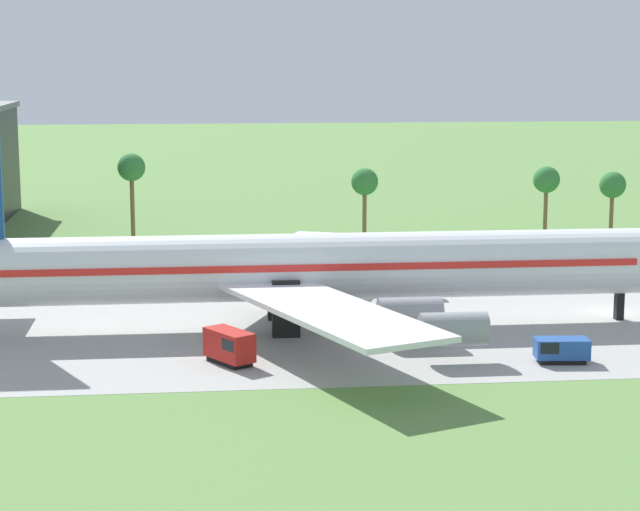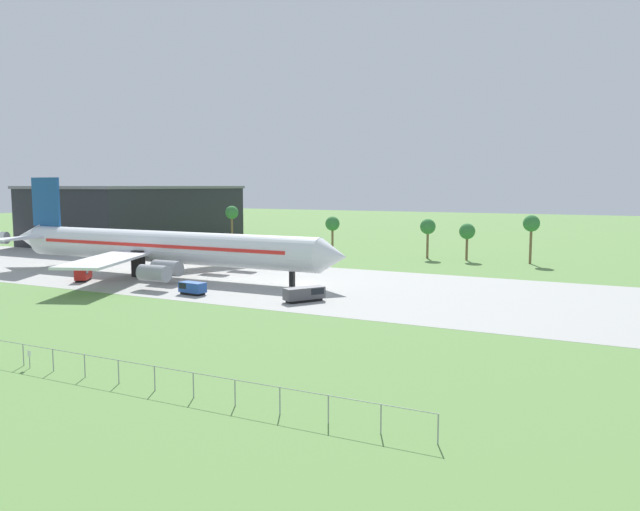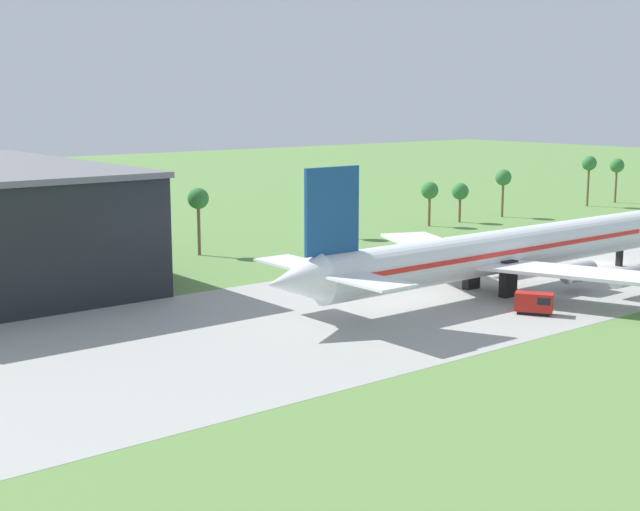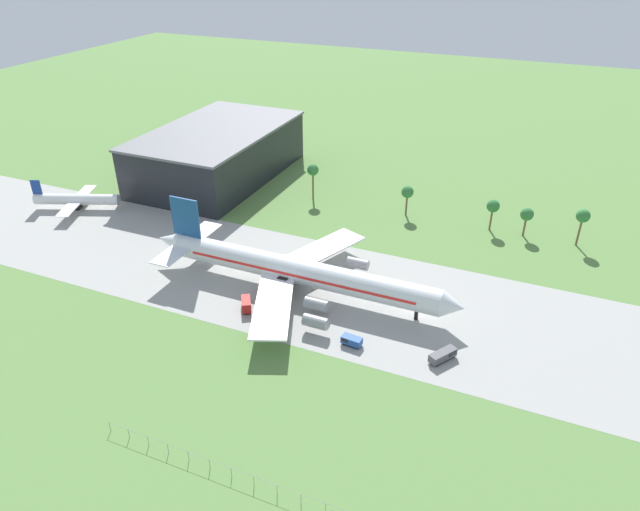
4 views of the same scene
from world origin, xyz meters
TOP-DOWN VIEW (x-y plane):
  - ground_plane at (0.00, 0.00)m, footprint 600.00×600.00m
  - taxiway_strip at (0.00, 0.00)m, footprint 320.00×44.00m
  - jet_airliner at (-29.22, -2.86)m, footprint 78.14×52.34m
  - regional_aircraft at (-110.48, 11.88)m, footprint 25.04×22.90m
  - baggage_tug at (-36.29, -14.59)m, footprint 4.16×4.93m
  - fuel_truck at (8.31, -14.06)m, footprint 4.99×6.25m
  - catering_van at (-10.29, -16.90)m, footprint 4.39×2.38m
  - perimeter_fence at (0.00, -55.00)m, footprint 80.10×0.10m
  - terminal_building at (-84.51, 51.72)m, footprint 36.72×61.20m
  - palm_tree_row at (18.63, 47.27)m, footprint 125.41×3.60m

SIDE VIEW (x-z plane):
  - ground_plane at x=0.00m, z-range 0.00..0.00m
  - taxiway_strip at x=0.00m, z-range 0.00..0.02m
  - catering_van at x=-10.29m, z-range 0.10..2.06m
  - fuel_truck at x=8.31m, z-range 0.10..2.21m
  - baggage_tug at x=-36.29m, z-range 0.10..2.80m
  - perimeter_fence at x=0.00m, z-range 0.40..2.50m
  - regional_aircraft at x=-110.48m, z-range -1.58..7.67m
  - jet_airliner at x=-29.22m, z-range -3.84..14.77m
  - palm_tree_row at x=18.63m, z-range 2.18..14.50m
  - terminal_building at x=-84.51m, z-range 0.02..16.86m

